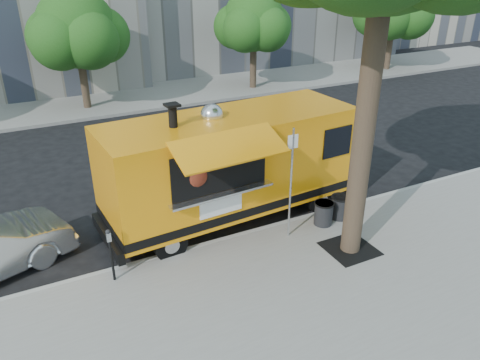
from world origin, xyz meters
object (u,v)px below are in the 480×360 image
object	(u,v)px
far_tree_b	(76,29)
trash_bin_left	(340,206)
far_tree_c	(254,21)
trash_bin_right	(324,213)
sign_post	(291,177)
far_tree_d	(395,8)
parking_meter	(110,249)
food_truck	(230,164)

from	to	relation	value
far_tree_b	trash_bin_left	world-z (taller)	far_tree_b
far_tree_c	trash_bin_right	bearing A→B (deg)	-110.83
far_tree_c	sign_post	world-z (taller)	far_tree_c
far_tree_d	sign_post	world-z (taller)	far_tree_d
parking_meter	food_truck	xyz separation A→B (m)	(3.69, 1.52, 0.71)
far_tree_c	trash_bin_right	xyz separation A→B (m)	(-5.28, -13.88, -3.22)
parking_meter	far_tree_b	bearing A→B (deg)	81.90
far_tree_b	sign_post	world-z (taller)	far_tree_b
sign_post	trash_bin_left	xyz separation A→B (m)	(1.79, 0.13, -1.35)
far_tree_c	sign_post	bearing A→B (deg)	-114.81
far_tree_b	trash_bin_left	size ratio (longest dim) A/B	8.30
far_tree_d	trash_bin_left	xyz separation A→B (m)	(-14.66, -14.02, -3.39)
trash_bin_left	trash_bin_right	xyz separation A→B (m)	(-0.62, -0.07, -0.00)
sign_post	trash_bin_right	bearing A→B (deg)	3.24
far_tree_b	far_tree_d	xyz separation A→B (m)	(19.00, -0.10, 0.06)
food_truck	far_tree_b	bearing A→B (deg)	93.85
far_tree_b	far_tree_d	world-z (taller)	far_tree_d
far_tree_c	sign_post	size ratio (longest dim) A/B	1.74
trash_bin_right	sign_post	bearing A→B (deg)	-176.76
trash_bin_left	far_tree_d	bearing A→B (deg)	43.71
far_tree_c	trash_bin_left	size ratio (longest dim) A/B	7.86
trash_bin_left	far_tree_c	bearing A→B (deg)	71.36
parking_meter	food_truck	distance (m)	4.05
far_tree_c	food_truck	size ratio (longest dim) A/B	0.70
sign_post	parking_meter	world-z (taller)	sign_post
sign_post	food_truck	xyz separation A→B (m)	(-0.86, 1.72, -0.15)
far_tree_d	food_truck	size ratio (longest dim) A/B	0.76
sign_post	food_truck	distance (m)	1.93
far_tree_c	trash_bin_left	bearing A→B (deg)	-108.64
far_tree_b	far_tree_d	distance (m)	19.00
far_tree_b	trash_bin_right	bearing A→B (deg)	-75.31
trash_bin_right	far_tree_b	bearing A→B (deg)	104.69
sign_post	trash_bin_right	size ratio (longest dim) A/B	4.57
far_tree_b	parking_meter	world-z (taller)	far_tree_b
far_tree_d	trash_bin_right	bearing A→B (deg)	-137.34
far_tree_d	trash_bin_right	size ratio (longest dim) A/B	8.60
parking_meter	trash_bin_left	world-z (taller)	parking_meter
trash_bin_left	trash_bin_right	world-z (taller)	trash_bin_left
food_truck	far_tree_d	bearing A→B (deg)	31.86
far_tree_b	far_tree_c	world-z (taller)	far_tree_b
far_tree_b	trash_bin_right	world-z (taller)	far_tree_b
far_tree_b	far_tree_c	distance (m)	9.01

